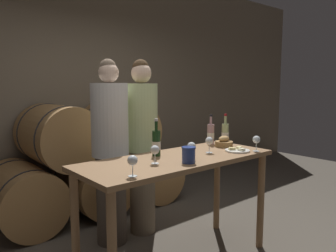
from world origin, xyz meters
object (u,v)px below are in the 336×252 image
(person_right, at_px, (142,145))
(bread_basket, at_px, (224,143))
(tasting_table, at_px, (178,173))
(wine_bottle_rose, at_px, (211,134))
(wine_glass_center, at_px, (191,147))
(wine_glass_right, at_px, (209,141))
(blue_crock, at_px, (189,154))
(wine_glass_left, at_px, (155,150))
(cheese_plate, at_px, (237,150))
(wine_bottle_red, at_px, (156,143))
(person_left, at_px, (110,152))
(wine_glass_far_left, at_px, (133,161))
(wine_glass_far_right, at_px, (256,140))
(wine_bottle_white, at_px, (225,133))

(person_right, relative_size, bread_basket, 10.46)
(tasting_table, distance_m, wine_bottle_rose, 0.76)
(wine_glass_center, distance_m, wine_glass_right, 0.32)
(blue_crock, bearing_deg, wine_glass_center, 35.76)
(wine_glass_left, bearing_deg, cheese_plate, -7.17)
(wine_bottle_red, distance_m, cheese_plate, 0.76)
(person_right, relative_size, cheese_plate, 8.09)
(wine_bottle_red, bearing_deg, person_left, 102.23)
(cheese_plate, distance_m, wine_glass_far_left, 1.20)
(bread_basket, height_order, wine_glass_far_right, wine_glass_far_right)
(cheese_plate, bearing_deg, wine_glass_left, 172.83)
(tasting_table, relative_size, cheese_plate, 7.75)
(wine_bottle_red, xyz_separation_m, wine_bottle_white, (0.89, 0.00, -0.00))
(wine_glass_far_left, relative_size, wine_glass_right, 1.00)
(wine_bottle_red, height_order, wine_glass_right, wine_bottle_red)
(cheese_plate, relative_size, wine_glass_center, 1.56)
(person_right, distance_m, wine_glass_left, 0.90)
(wine_bottle_rose, xyz_separation_m, wine_glass_center, (-0.64, -0.38, -0.00))
(wine_bottle_white, bearing_deg, wine_glass_right, -156.03)
(wine_bottle_red, height_order, blue_crock, wine_bottle_red)
(wine_glass_far_left, distance_m, wine_glass_center, 0.65)
(wine_bottle_red, xyz_separation_m, bread_basket, (0.76, -0.09, -0.07))
(wine_glass_far_left, height_order, wine_glass_left, same)
(blue_crock, distance_m, wine_glass_center, 0.13)
(tasting_table, distance_m, wine_bottle_white, 0.84)
(wine_glass_left, bearing_deg, wine_glass_right, 1.20)
(wine_bottle_rose, xyz_separation_m, wine_glass_left, (-0.96, -0.31, -0.00))
(blue_crock, relative_size, wine_glass_right, 0.88)
(person_right, xyz_separation_m, wine_glass_right, (0.19, -0.76, 0.12))
(blue_crock, height_order, cheese_plate, blue_crock)
(person_right, height_order, wine_glass_far_left, person_right)
(wine_glass_center, bearing_deg, wine_bottle_white, 20.96)
(bread_basket, height_order, cheese_plate, bread_basket)
(wine_glass_far_right, bearing_deg, wine_glass_right, 148.48)
(wine_glass_far_left, height_order, wine_glass_right, same)
(person_right, height_order, bread_basket, person_right)
(person_right, relative_size, wine_bottle_rose, 5.91)
(person_left, height_order, wine_glass_far_right, person_left)
(person_right, xyz_separation_m, wine_bottle_rose, (0.53, -0.47, 0.12))
(bread_basket, distance_m, wine_glass_far_right, 0.35)
(person_left, bearing_deg, bread_basket, -36.55)
(person_left, relative_size, wine_glass_left, 12.48)
(wine_bottle_red, xyz_separation_m, wine_glass_right, (0.44, -0.20, -0.01))
(wine_bottle_white, relative_size, wine_bottle_rose, 1.02)
(person_left, distance_m, wine_glass_right, 0.96)
(person_left, xyz_separation_m, blue_crock, (0.15, -0.92, 0.10))
(wine_bottle_rose, bearing_deg, person_left, 152.44)
(wine_bottle_white, height_order, wine_bottle_rose, wine_bottle_white)
(blue_crock, xyz_separation_m, cheese_plate, (0.65, 0.04, -0.06))
(person_left, height_order, wine_glass_center, person_left)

